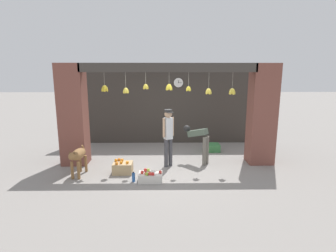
# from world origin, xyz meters

# --- Properties ---
(ground_plane) EXTENTS (60.00, 60.00, 0.00)m
(ground_plane) POSITION_xyz_m (0.00, 0.00, 0.00)
(ground_plane) COLOR gray
(shop_back_wall) EXTENTS (6.63, 0.12, 2.84)m
(shop_back_wall) POSITION_xyz_m (0.00, 2.61, 1.42)
(shop_back_wall) COLOR #38332D
(shop_back_wall) RESTS_ON ground_plane
(shop_pillar_left) EXTENTS (0.70, 0.60, 2.84)m
(shop_pillar_left) POSITION_xyz_m (-2.67, 0.30, 1.42)
(shop_pillar_left) COLOR brown
(shop_pillar_left) RESTS_ON ground_plane
(shop_pillar_right) EXTENTS (0.70, 0.60, 2.84)m
(shop_pillar_right) POSITION_xyz_m (2.67, 0.30, 1.42)
(shop_pillar_right) COLOR brown
(shop_pillar_right) RESTS_ON ground_plane
(storefront_awning) EXTENTS (4.73, 0.25, 0.85)m
(storefront_awning) POSITION_xyz_m (-0.00, 0.12, 2.67)
(storefront_awning) COLOR #3D3833
(dog) EXTENTS (0.31, 0.96, 0.75)m
(dog) POSITION_xyz_m (-2.28, -0.67, 0.52)
(dog) COLOR olive
(dog) RESTS_ON ground_plane
(shopkeeper) EXTENTS (0.31, 0.30, 1.61)m
(shopkeeper) POSITION_xyz_m (0.00, -0.00, 0.94)
(shopkeeper) COLOR #424247
(shopkeeper) RESTS_ON ground_plane
(worker_stooping) EXTENTS (0.71, 0.62, 1.06)m
(worker_stooping) POSITION_xyz_m (0.89, 0.29, 0.71)
(worker_stooping) COLOR #6B665B
(worker_stooping) RESTS_ON ground_plane
(fruit_crate_oranges) EXTENTS (0.50, 0.40, 0.36)m
(fruit_crate_oranges) POSITION_xyz_m (-1.20, -0.50, 0.15)
(fruit_crate_oranges) COLOR tan
(fruit_crate_oranges) RESTS_ON ground_plane
(fruit_crate_apples) EXTENTS (0.57, 0.39, 0.28)m
(fruit_crate_apples) POSITION_xyz_m (-0.44, -1.04, 0.12)
(fruit_crate_apples) COLOR silver
(fruit_crate_apples) RESTS_ON ground_plane
(produce_box_green) EXTENTS (0.52, 0.43, 0.25)m
(produce_box_green) POSITION_xyz_m (1.48, 1.45, 0.12)
(produce_box_green) COLOR #387A42
(produce_box_green) RESTS_ON ground_plane
(water_bottle) EXTENTS (0.08, 0.08, 0.24)m
(water_bottle) POSITION_xyz_m (-0.85, -1.06, 0.11)
(water_bottle) COLOR #2D60AD
(water_bottle) RESTS_ON ground_plane
(wall_clock) EXTENTS (0.36, 0.03, 0.36)m
(wall_clock) POSITION_xyz_m (0.40, 2.54, 2.24)
(wall_clock) COLOR black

